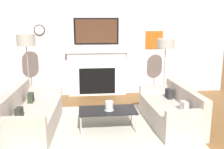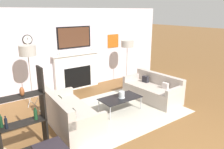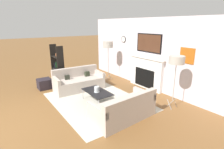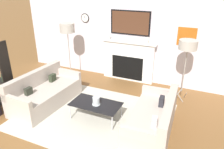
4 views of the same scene
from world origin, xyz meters
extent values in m
cube|color=silver|center=(0.00, 5.21, 1.35)|extent=(7.38, 0.07, 2.70)
cube|color=white|center=(0.00, 5.10, 0.60)|extent=(1.59, 0.16, 1.20)
cube|color=black|center=(0.00, 5.01, 0.42)|extent=(0.99, 0.01, 0.72)
cube|color=white|center=(0.00, 5.08, 1.22)|extent=(1.71, 0.22, 0.04)
cylinder|color=#B2AD9E|center=(-0.60, 5.05, 1.29)|extent=(0.04, 0.04, 0.10)
cylinder|color=white|center=(-0.60, 5.05, 1.38)|extent=(0.03, 0.03, 0.09)
cylinder|color=#B2AD9E|center=(0.60, 5.05, 1.29)|extent=(0.04, 0.04, 0.10)
cylinder|color=white|center=(0.60, 5.05, 1.38)|extent=(0.03, 0.03, 0.09)
cube|color=black|center=(0.00, 5.17, 1.77)|extent=(1.21, 0.04, 0.70)
cube|color=#4C2D1E|center=(0.00, 5.15, 1.77)|extent=(1.12, 0.01, 0.63)
cylinder|color=black|center=(-1.51, 5.17, 1.81)|extent=(0.28, 0.02, 0.28)
cylinder|color=silver|center=(-1.51, 5.15, 1.81)|extent=(0.24, 0.00, 0.24)
cube|color=black|center=(-1.51, 5.15, 1.84)|extent=(0.01, 0.00, 0.06)
cube|color=#AE5615|center=(1.61, 5.17, 1.52)|extent=(0.49, 0.02, 0.49)
cube|color=beige|center=(0.00, 2.84, 0.01)|extent=(3.39, 2.57, 0.01)
cube|color=#BBADA2|center=(-1.34, 2.84, 0.22)|extent=(0.95, 1.89, 0.44)
cube|color=#BBADA2|center=(-1.69, 2.86, 0.63)|extent=(0.26, 1.85, 0.38)
cube|color=#BCACA1|center=(-1.30, 3.71, 0.53)|extent=(0.86, 0.15, 0.18)
cube|color=#B7AC9E|center=(-1.39, 1.97, 0.53)|extent=(0.86, 0.15, 0.18)
cube|color=#2D3525|center=(-1.45, 3.26, 0.54)|extent=(0.10, 0.19, 0.19)
cube|color=#2B2E24|center=(-1.49, 2.44, 0.53)|extent=(0.12, 0.19, 0.17)
cube|color=#BBADA2|center=(1.34, 2.84, 0.22)|extent=(0.89, 1.78, 0.44)
cube|color=#BBADA2|center=(1.66, 2.86, 0.60)|extent=(0.25, 1.75, 0.33)
cube|color=#B6ADA6|center=(1.38, 2.02, 0.53)|extent=(0.81, 0.14, 0.18)
cube|color=#BAA9A2|center=(1.30, 3.66, 0.53)|extent=(0.81, 0.14, 0.18)
cube|color=beige|center=(1.48, 2.46, 0.53)|extent=(0.13, 0.19, 0.18)
cube|color=#28272D|center=(1.44, 3.23, 0.54)|extent=(0.11, 0.21, 0.20)
cube|color=black|center=(0.08, 2.80, 0.38)|extent=(1.11, 0.60, 0.02)
cylinder|color=#B7B7BC|center=(-0.43, 2.54, 0.19)|extent=(0.02, 0.02, 0.37)
cylinder|color=#B7B7BC|center=(0.60, 2.54, 0.19)|extent=(0.02, 0.02, 0.37)
cylinder|color=#B7B7BC|center=(-0.43, 3.06, 0.19)|extent=(0.02, 0.02, 0.37)
cylinder|color=#B7B7BC|center=(0.60, 3.06, 0.19)|extent=(0.02, 0.02, 0.37)
cylinder|color=silver|center=(0.11, 2.77, 0.48)|extent=(0.16, 0.16, 0.18)
cylinder|color=silver|center=(0.11, 2.77, 0.44)|extent=(0.09, 0.09, 0.10)
cylinder|color=silver|center=(0.11, 2.77, 0.39)|extent=(0.18, 0.18, 0.01)
cylinder|color=#9E998E|center=(-1.62, 4.51, 0.13)|extent=(0.09, 0.23, 0.28)
cylinder|color=#9E998E|center=(-1.80, 4.55, 0.13)|extent=(0.17, 0.19, 0.28)
cylinder|color=#9E998E|center=(-1.75, 4.37, 0.13)|extent=(0.23, 0.07, 0.28)
cylinder|color=#9E998E|center=(-1.72, 4.48, 0.87)|extent=(0.02, 0.02, 1.21)
cylinder|color=#B2ADA3|center=(-1.72, 4.48, 1.61)|extent=(0.44, 0.44, 0.27)
cylinder|color=#9E998E|center=(1.83, 4.51, 0.12)|extent=(0.09, 0.23, 0.26)
cylinder|color=#9E998E|center=(1.64, 4.55, 0.12)|extent=(0.17, 0.19, 0.26)
cylinder|color=#9E998E|center=(1.70, 4.37, 0.12)|extent=(0.23, 0.07, 0.26)
cylinder|color=#9E998E|center=(1.72, 4.48, 0.81)|extent=(0.02, 0.02, 1.13)
cylinder|color=#B2ADA3|center=(1.72, 4.48, 1.49)|extent=(0.44, 0.44, 0.23)
cube|color=black|center=(-2.10, 2.44, 0.82)|extent=(0.04, 0.28, 1.65)
cube|color=black|center=(-2.50, 2.44, 0.03)|extent=(0.85, 0.28, 0.02)
cylinder|color=#194223|center=(-2.25, 2.43, 0.74)|extent=(0.07, 0.07, 0.19)
cylinder|color=#194223|center=(-2.25, 2.43, 0.86)|extent=(0.03, 0.03, 0.05)
camera|label=1|loc=(-0.35, -1.99, 2.15)|focal=42.00mm
camera|label=2|loc=(-3.30, -1.43, 2.62)|focal=35.00mm
camera|label=3|loc=(4.60, 0.14, 2.47)|focal=28.00mm
camera|label=4|loc=(2.12, -0.88, 2.91)|focal=35.00mm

